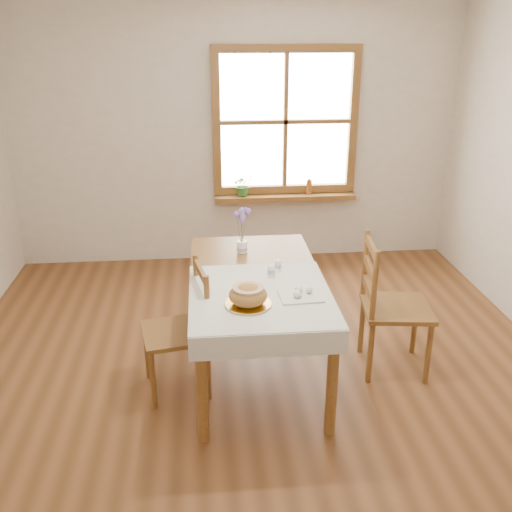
% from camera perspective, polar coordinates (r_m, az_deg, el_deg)
% --- Properties ---
extents(ground, '(5.00, 5.00, 0.00)m').
position_cam_1_polar(ground, '(4.04, 0.41, -13.53)').
color(ground, brown).
rests_on(ground, ground).
extents(room_walls, '(4.60, 5.10, 2.65)m').
position_cam_1_polar(room_walls, '(3.34, 0.49, 10.92)').
color(room_walls, beige).
rests_on(room_walls, ground).
extents(window, '(1.46, 0.08, 1.46)m').
position_cam_1_polar(window, '(5.86, 2.95, 13.27)').
color(window, brown).
rests_on(window, ground).
extents(window_sill, '(1.46, 0.20, 0.05)m').
position_cam_1_polar(window_sill, '(5.96, 2.90, 5.93)').
color(window_sill, brown).
rests_on(window_sill, ground).
extents(dining_table, '(0.90, 1.60, 0.75)m').
position_cam_1_polar(dining_table, '(3.96, -0.00, -3.15)').
color(dining_table, brown).
rests_on(dining_table, ground).
extents(table_linen, '(0.91, 0.99, 0.01)m').
position_cam_1_polar(table_linen, '(3.65, 0.45, -3.91)').
color(table_linen, silver).
rests_on(table_linen, dining_table).
extents(chair_left, '(0.52, 0.50, 0.91)m').
position_cam_1_polar(chair_left, '(3.89, -8.12, -7.39)').
color(chair_left, brown).
rests_on(chair_left, ground).
extents(chair_right, '(0.54, 0.52, 1.00)m').
position_cam_1_polar(chair_right, '(4.19, 13.91, -4.88)').
color(chair_right, brown).
rests_on(chair_right, ground).
extents(bread_plate, '(0.34, 0.34, 0.01)m').
position_cam_1_polar(bread_plate, '(3.51, -0.79, -4.84)').
color(bread_plate, white).
rests_on(bread_plate, table_linen).
extents(bread_loaf, '(0.24, 0.24, 0.13)m').
position_cam_1_polar(bread_loaf, '(3.47, -0.80, -3.77)').
color(bread_loaf, '#A6713B').
rests_on(bread_loaf, bread_plate).
extents(egg_napkin, '(0.28, 0.24, 0.01)m').
position_cam_1_polar(egg_napkin, '(3.63, 4.46, -3.97)').
color(egg_napkin, silver).
rests_on(egg_napkin, table_linen).
extents(eggs, '(0.21, 0.20, 0.04)m').
position_cam_1_polar(eggs, '(3.61, 4.47, -3.57)').
color(eggs, silver).
rests_on(eggs, egg_napkin).
extents(salt_shaker, '(0.06, 0.06, 0.09)m').
position_cam_1_polar(salt_shaker, '(3.87, 1.52, -1.47)').
color(salt_shaker, white).
rests_on(salt_shaker, table_linen).
extents(pepper_shaker, '(0.05, 0.05, 0.09)m').
position_cam_1_polar(pepper_shaker, '(3.97, 2.23, -0.90)').
color(pepper_shaker, white).
rests_on(pepper_shaker, table_linen).
extents(flower_vase, '(0.09, 0.09, 0.09)m').
position_cam_1_polar(flower_vase, '(4.30, -1.39, 0.84)').
color(flower_vase, white).
rests_on(flower_vase, dining_table).
extents(lavender_bouquet, '(0.14, 0.14, 0.26)m').
position_cam_1_polar(lavender_bouquet, '(4.24, -1.42, 3.05)').
color(lavender_bouquet, '#705496').
rests_on(lavender_bouquet, flower_vase).
extents(potted_plant, '(0.23, 0.25, 0.17)m').
position_cam_1_polar(potted_plant, '(5.89, -1.28, 6.87)').
color(potted_plant, '#31712D').
rests_on(potted_plant, window_sill).
extents(amber_bottle, '(0.07, 0.07, 0.16)m').
position_cam_1_polar(amber_bottle, '(5.97, 5.34, 6.95)').
color(amber_bottle, '#9D571D').
rests_on(amber_bottle, window_sill).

